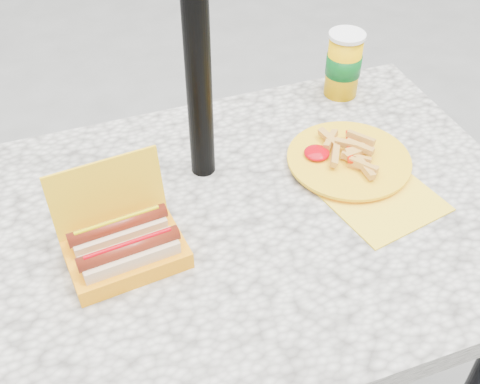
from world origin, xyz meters
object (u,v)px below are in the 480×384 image
object	(u,v)px
hotdog_box	(124,245)
umbrella_pole	(195,14)
fries_plate	(351,162)
soda_cup	(344,64)

from	to	relation	value
hotdog_box	umbrella_pole	bearing A→B (deg)	37.20
fries_plate	soda_cup	distance (m)	0.29
hotdog_box	soda_cup	xyz separation A→B (m)	(0.61, 0.35, 0.04)
fries_plate	soda_cup	size ratio (longest dim) A/B	2.29
hotdog_box	fries_plate	world-z (taller)	hotdog_box
umbrella_pole	fries_plate	bearing A→B (deg)	-18.92
umbrella_pole	hotdog_box	bearing A→B (deg)	-137.18
umbrella_pole	soda_cup	size ratio (longest dim) A/B	13.66
hotdog_box	fries_plate	bearing A→B (deg)	4.61
umbrella_pole	fries_plate	distance (m)	0.46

